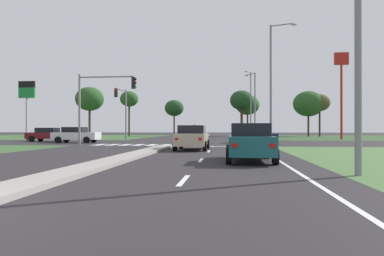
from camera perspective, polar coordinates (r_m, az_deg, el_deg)
The scene contains 40 objects.
ground_plane at distance 34.71m, azimuth -1.80°, elevation -2.41°, with size 200.00×200.00×0.00m, color #282628.
grass_verge_far_left at distance 66.17m, azimuth -21.19°, elevation -1.32°, with size 35.00×35.00×0.01m, color #385B2D.
grass_verge_far_right at distance 62.46m, azimuth 25.43°, elevation -1.39°, with size 35.00×35.00×0.01m, color #2D4C28.
median_island_near at distance 16.12m, azimuth -10.99°, elevation -4.77°, with size 1.20×22.00×0.14m, color gray.
median_island_far at distance 59.57m, azimuth 1.45°, elevation -1.40°, with size 1.20×36.00×0.14m, color gray.
lane_dash_near at distance 9.37m, azimuth -1.38°, elevation -8.53°, with size 0.14×2.00×0.01m, color silver.
lane_dash_second at distance 15.30m, azimuth 1.50°, elevation -5.27°, with size 0.14×2.00×0.01m, color silver.
lane_dash_third at distance 21.27m, azimuth 2.76°, elevation -3.83°, with size 0.14×2.00×0.01m, color silver.
lane_dash_fourth at distance 27.25m, azimuth 3.46°, elevation -3.02°, with size 0.14×2.00×0.01m, color silver.
edge_line_right at distance 16.57m, azimuth 13.50°, elevation -4.87°, with size 0.14×24.00×0.01m, color silver.
stop_bar_near at distance 27.42m, azimuth 4.11°, elevation -3.00°, with size 6.40×0.50×0.01m, color silver.
crosswalk_bar_near at distance 31.23m, azimuth -14.85°, elevation -2.65°, with size 0.70×2.80×0.01m, color silver.
crosswalk_bar_second at distance 30.85m, azimuth -12.85°, elevation -2.68°, with size 0.70×2.80×0.01m, color silver.
crosswalk_bar_third at distance 30.49m, azimuth -10.80°, elevation -2.71°, with size 0.70×2.80×0.01m, color silver.
crosswalk_bar_fourth at distance 30.18m, azimuth -8.71°, elevation -2.74°, with size 0.70×2.80×0.01m, color silver.
crosswalk_bar_fifth at distance 29.91m, azimuth -6.58°, elevation -2.77°, with size 0.70×2.80×0.01m, color silver.
crosswalk_bar_sixth at distance 29.68m, azimuth -4.41°, elevation -2.79°, with size 0.70×2.80×0.01m, color silver.
crosswalk_bar_seventh at distance 29.50m, azimuth -2.21°, elevation -2.80°, with size 0.70×2.80×0.01m, color silver.
car_maroon_near at distance 40.61m, azimuth -22.39°, elevation -0.99°, with size 4.52×2.01×1.50m.
car_silver_second at distance 65.81m, azimuth -0.10°, elevation -0.65°, with size 1.97×4.24×1.56m.
car_navy_third at distance 34.43m, azimuth 10.07°, elevation -1.18°, with size 4.43×1.97×1.46m.
car_red_fourth at distance 57.04m, azimuth -0.98°, elevation -0.75°, with size 1.98×4.17×1.52m.
car_white_fifth at distance 36.26m, azimuth -18.42°, elevation -1.05°, with size 4.51×1.97×1.55m.
car_teal_sixth at distance 15.01m, azimuth 9.41°, elevation -2.27°, with size 1.99×4.51×1.60m.
car_beige_seventh at distance 22.87m, azimuth 0.04°, elevation -1.54°, with size 2.08×4.62×1.60m.
traffic_signal_far_left at distance 41.54m, azimuth -11.28°, elevation 3.68°, with size 0.32×4.10×6.11m.
traffic_signal_near_left at distance 29.83m, azimuth -14.83°, elevation 5.05°, with size 4.94×0.32×5.90m.
street_lamp_second at distance 32.31m, azimuth 13.05°, elevation 7.92°, with size 2.28×0.89×10.70m.
street_lamp_third at distance 50.94m, azimuth 10.11°, elevation 4.22°, with size 1.51×1.68×9.44m.
street_lamp_fourth at distance 59.84m, azimuth 9.52°, elevation 4.36°, with size 1.28×2.45×10.96m.
pedestrian_at_median at distance 46.82m, azimuth 0.44°, elevation -0.24°, with size 0.34×0.34×1.89m.
fastfood_pole_sign at distance 49.69m, azimuth 23.20°, elevation 7.83°, with size 1.80×0.40×11.29m.
fuel_price_totem at distance 41.59m, azimuth -25.37°, elevation 4.55°, with size 1.80×0.24×6.51m.
treeline_near at distance 69.75m, azimuth -16.38°, elevation 4.55°, with size 5.36×5.36×9.39m.
treeline_second at distance 67.98m, azimuth -10.23°, elevation 4.62°, with size 3.46×3.46×8.58m.
treeline_third at distance 66.83m, azimuth -2.93°, elevation 3.25°, with size 3.63×3.63×6.90m.
treeline_fourth at distance 65.78m, azimuth 9.06°, elevation 3.75°, with size 4.41×4.41×7.73m.
treeline_fifth at distance 63.32m, azimuth 8.11°, elevation 4.44°, with size 4.17×4.17×8.28m.
treeline_sixth at distance 67.25m, azimuth 20.12°, elevation 3.87°, with size 3.66×3.66×7.67m.
treeline_seventh at distance 67.00m, azimuth 18.47°, elevation 3.77°, with size 5.45×5.45×8.27m.
Camera 1 is at (4.68, -4.37, 1.37)m, focal length 32.66 mm.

